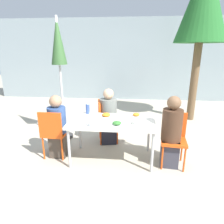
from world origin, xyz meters
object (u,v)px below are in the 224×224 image
(closed_umbrella, at_px, (59,50))
(drinking_cup, at_px, (91,123))
(chair_left, at_px, (53,131))
(chair_far, at_px, (104,118))
(person_left, at_px, (58,128))
(tree_behind_left, at_px, (204,2))
(chair_right, at_px, (174,135))
(person_right, at_px, (171,133))
(salad_bowl, at_px, (138,122))
(bottle, at_px, (88,109))
(person_far, at_px, (109,118))

(closed_umbrella, distance_m, drinking_cup, 1.77)
(chair_left, bearing_deg, drinking_cup, -16.90)
(chair_left, distance_m, chair_far, 1.09)
(person_left, bearing_deg, tree_behind_left, 39.91)
(chair_right, bearing_deg, closed_umbrella, -15.22)
(closed_umbrella, distance_m, tree_behind_left, 3.64)
(person_right, xyz_separation_m, chair_far, (-1.20, 0.80, -0.05))
(salad_bowl, bearing_deg, bottle, 152.12)
(bottle, bearing_deg, tree_behind_left, 39.11)
(person_left, relative_size, closed_umbrella, 0.45)
(chair_left, bearing_deg, person_right, 0.08)
(drinking_cup, distance_m, tree_behind_left, 4.13)
(person_right, bearing_deg, salad_bowl, 9.91)
(chair_far, height_order, drinking_cup, chair_far)
(person_left, height_order, chair_far, person_left)
(chair_left, height_order, person_left, person_left)
(chair_far, bearing_deg, closed_umbrella, -109.20)
(chair_far, bearing_deg, salad_bowl, 26.48)
(person_left, distance_m, salad_bowl, 1.43)
(chair_right, relative_size, person_right, 0.74)
(drinking_cup, height_order, tree_behind_left, tree_behind_left)
(chair_left, distance_m, person_far, 1.14)
(person_far, xyz_separation_m, drinking_cup, (-0.17, -0.95, 0.23))
(chair_right, relative_size, drinking_cup, 9.35)
(chair_left, xyz_separation_m, person_left, (0.05, 0.08, 0.02))
(chair_far, xyz_separation_m, closed_umbrella, (-0.91, 0.12, 1.35))
(chair_far, relative_size, drinking_cup, 9.35)
(person_left, height_order, bottle, person_left)
(person_left, xyz_separation_m, person_right, (1.94, -0.14, 0.03))
(salad_bowl, bearing_deg, closed_umbrella, 148.45)
(person_far, relative_size, salad_bowl, 6.89)
(person_left, distance_m, bottle, 0.64)
(drinking_cup, bearing_deg, chair_far, 85.40)
(chair_far, distance_m, bottle, 0.53)
(chair_left, height_order, bottle, bottle)
(person_far, bearing_deg, tree_behind_left, 117.14)
(bottle, xyz_separation_m, tree_behind_left, (2.47, 2.01, 2.15))
(closed_umbrella, bearing_deg, chair_right, -21.47)
(chair_left, height_order, tree_behind_left, tree_behind_left)
(chair_right, xyz_separation_m, salad_bowl, (-0.60, -0.11, 0.24))
(person_left, distance_m, person_far, 1.05)
(person_far, height_order, tree_behind_left, tree_behind_left)
(chair_right, height_order, salad_bowl, chair_right)
(person_left, height_order, tree_behind_left, tree_behind_left)
(person_right, distance_m, bottle, 1.55)
(chair_left, relative_size, drinking_cup, 9.35)
(bottle, xyz_separation_m, drinking_cup, (0.19, -0.64, -0.05))
(chair_right, distance_m, person_right, 0.11)
(chair_right, relative_size, closed_umbrella, 0.35)
(person_right, distance_m, person_far, 1.35)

